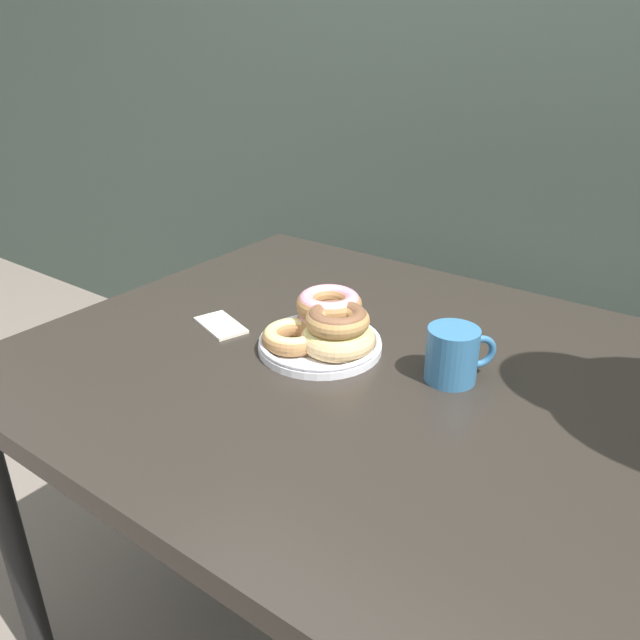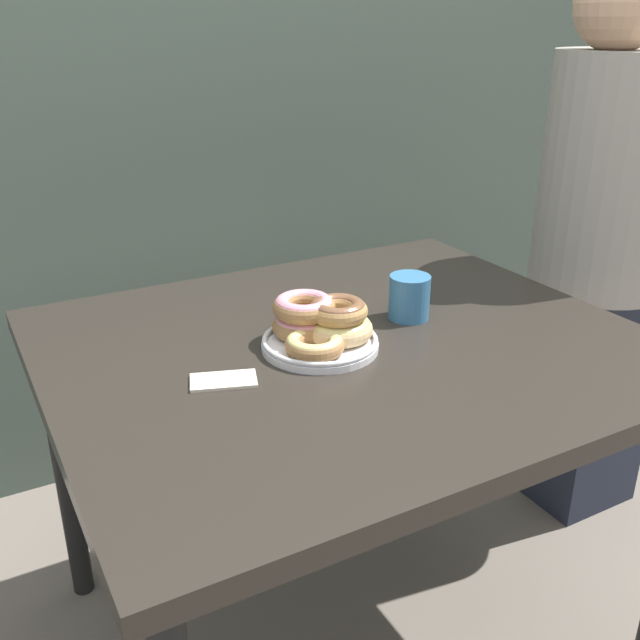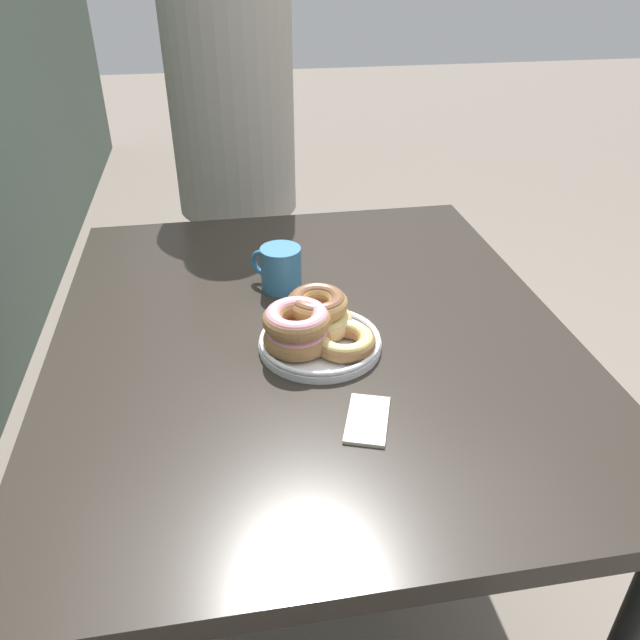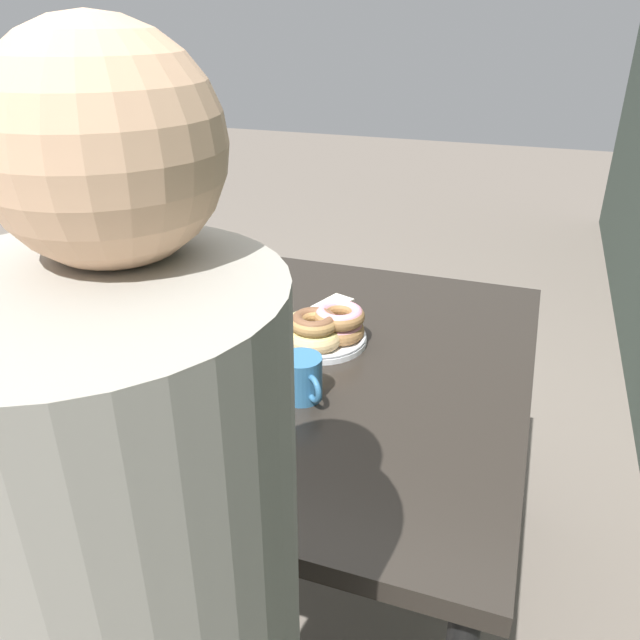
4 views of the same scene
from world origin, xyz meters
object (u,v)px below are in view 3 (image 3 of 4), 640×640
at_px(dining_table, 312,359).
at_px(napkin, 367,420).
at_px(donut_plate, 314,327).
at_px(coffee_mug, 280,268).
at_px(person_figure, 235,169).

height_order(dining_table, napkin, napkin).
xyz_separation_m(dining_table, donut_plate, (-0.06, 0.00, 0.11)).
xyz_separation_m(coffee_mug, person_figure, (0.66, 0.06, 0.00)).
bearing_deg(person_figure, dining_table, -173.26).
bearing_deg(coffee_mug, person_figure, 5.06).
distance_m(dining_table, napkin, 0.29).
distance_m(coffee_mug, person_figure, 0.67).
bearing_deg(dining_table, donut_plate, 175.98).
distance_m(dining_table, donut_plate, 0.13).
distance_m(coffee_mug, napkin, 0.47).
height_order(person_figure, napkin, person_figure).
xyz_separation_m(donut_plate, person_figure, (0.90, 0.10, 0.01)).
bearing_deg(napkin, donut_plate, 12.44).
height_order(coffee_mug, napkin, coffee_mug).
bearing_deg(person_figure, napkin, -172.69).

